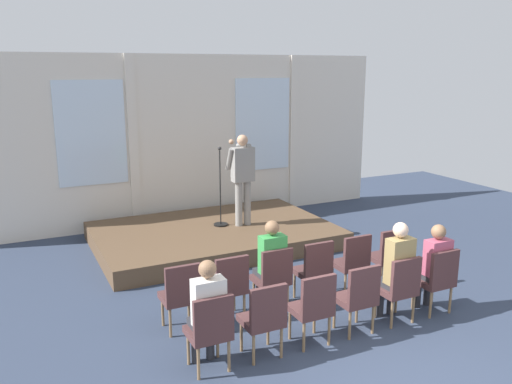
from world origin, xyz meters
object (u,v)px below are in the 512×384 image
Objects in this scene: chair_r0_c2 at (273,275)px; audience_r1_c0 at (207,309)px; chair_r0_c5 at (388,254)px; audience_r1_c4 at (397,267)px; chair_r1_c3 at (358,295)px; audience_r1_c5 at (434,263)px; mic_stand at (221,209)px; chair_r0_c0 at (181,293)px; chair_r1_c1 at (264,316)px; chair_r0_c3 at (314,267)px; chair_r1_c4 at (399,285)px; chair_r1_c0 at (210,328)px; audience_r0_c2 at (271,260)px; chair_r1_c5 at (437,277)px; speaker at (242,173)px; chair_r1_c2 at (313,305)px; chair_r0_c1 at (229,284)px; chair_r0_c4 at (352,260)px.

audience_r1_c0 is (-1.34, -0.96, 0.19)m from chair_r0_c2.
chair_r0_c5 is 1.20m from audience_r1_c4.
audience_r1_c5 reaches higher than chair_r1_c3.
audience_r1_c4 is 1.09× the size of audience_r1_c5.
mic_stand reaches higher than chair_r0_c0.
chair_r0_c2 and chair_r1_c1 have the same top height.
chair_r0_c3 is 1.00× the size of chair_r1_c4.
chair_r1_c0 is (-3.34, -1.04, 0.00)m from chair_r0_c5.
chair_r1_c3 is (2.00, 0.00, 0.00)m from chair_r1_c0.
chair_r0_c2 and chair_r0_c3 have the same top height.
audience_r1_c5 is (2.00, -1.04, -0.02)m from audience_r0_c2.
chair_r0_c3 is at bearing 25.62° from audience_r1_c0.
chair_r1_c0 is 1.00× the size of chair_r1_c5.
chair_r1_c5 is (3.34, -0.08, -0.19)m from audience_r1_c0.
audience_r1_c0 reaches higher than audience_r0_c2.
speaker is at bearing 85.46° from chair_r0_c3.
chair_r1_c2 is 0.74× the size of audience_r1_c5.
speaker is at bearing 77.40° from chair_r1_c2.
chair_r0_c2 is 1.66m from audience_r1_c0.
chair_r0_c1 is at bearing 158.68° from chair_r1_c5.
chair_r1_c5 is (0.67, 0.00, 0.00)m from chair_r1_c4.
audience_r1_c5 is at bearing 1.44° from chair_r1_c0.
speaker is 4.71m from chair_r1_c0.
mic_stand is 1.65× the size of chair_r1_c0.
chair_r0_c5 is 0.97m from audience_r1_c5.
mic_stand reaches higher than chair_r0_c5.
audience_r0_c2 is 1.32m from chair_r1_c3.
audience_r1_c4 is 1.48× the size of chair_r1_c5.
audience_r0_c2 is (0.00, 0.08, 0.19)m from chair_r0_c2.
chair_r1_c4 is (1.34, 0.00, 0.00)m from chair_r1_c2.
chair_r0_c2 is 1.24m from chair_r1_c1.
chair_r0_c0 is 2.00m from chair_r0_c3.
audience_r1_c4 reaches higher than audience_r0_c2.
chair_r0_c5 is (1.10, -3.02, -0.83)m from speaker.
chair_r0_c1 is at bearing 154.29° from audience_r1_c4.
audience_r0_c2 is 2.31m from chair_r1_c5.
audience_r1_c0 reaches higher than chair_r0_c4.
chair_r1_c1 is 2.02m from audience_r1_c4.
audience_r1_c5 is (1.50, -4.13, 0.05)m from mic_stand.
chair_r0_c4 is 1.00× the size of chair_r1_c5.
chair_r0_c5 is 1.00× the size of chair_r1_c0.
chair_r0_c0 is at bearing 158.68° from chair_r1_c4.
chair_r0_c1 is at bearing 142.03° from chair_r1_c3.
speaker is at bearing 96.14° from audience_r1_c4.
audience_r1_c5 is (1.10, -3.98, -0.65)m from speaker.
chair_r0_c4 is 1.69m from chair_r1_c2.
speaker is 1.40× the size of audience_r1_c5.
chair_r1_c5 is at bearing 0.00° from chair_r1_c2.
chair_r1_c1 is at bearing -142.03° from chair_r0_c3.
audience_r1_c0 is (-2.67, -0.96, 0.19)m from chair_r0_c4.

